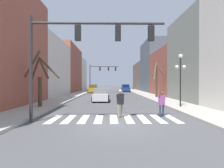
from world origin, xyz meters
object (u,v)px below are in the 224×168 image
at_px(car_driving_toward_lane, 125,88).
at_px(pedestrian_near_right_corner, 120,101).
at_px(traffic_signal_near, 82,43).
at_px(car_parked_left_far, 93,89).
at_px(street_tree_right_near, 40,80).
at_px(street_lamp_right_corner, 180,69).
at_px(street_tree_left_near, 157,81).
at_px(pedestrian_waiting_at_curb, 162,102).
at_px(car_driving_away_lane, 101,95).
at_px(traffic_signal_far, 101,72).

relative_size(car_driving_toward_lane, pedestrian_near_right_corner, 2.55).
relative_size(traffic_signal_near, car_parked_left_far, 1.58).
xyz_separation_m(car_driving_toward_lane, street_tree_right_near, (-9.94, -27.37, 1.61)).
relative_size(street_lamp_right_corner, pedestrian_near_right_corner, 2.53).
height_order(car_driving_toward_lane, street_tree_left_near, street_tree_left_near).
bearing_deg(pedestrian_waiting_at_curb, car_driving_away_lane, 84.22).
bearing_deg(street_tree_right_near, pedestrian_near_right_corner, -32.08).
height_order(traffic_signal_near, pedestrian_waiting_at_curb, traffic_signal_near).
distance_m(traffic_signal_near, street_lamp_right_corner, 9.24).
xyz_separation_m(traffic_signal_far, car_parked_left_far, (-1.54, -1.34, -3.82)).
height_order(pedestrian_near_right_corner, street_tree_right_near, street_tree_right_near).
xyz_separation_m(car_parked_left_far, pedestrian_near_right_corner, (4.19, -27.52, 0.21)).
height_order(street_tree_right_near, street_tree_left_near, street_tree_left_near).
bearing_deg(car_driving_away_lane, pedestrian_waiting_at_curb, 24.59).
bearing_deg(street_lamp_right_corner, street_tree_left_near, 85.70).
distance_m(pedestrian_waiting_at_curb, street_tree_left_near, 14.39).
distance_m(car_driving_away_lane, pedestrian_near_right_corner, 9.92).
bearing_deg(car_driving_toward_lane, street_lamp_right_corner, -175.56).
bearing_deg(pedestrian_near_right_corner, traffic_signal_near, -17.35).
bearing_deg(car_driving_away_lane, pedestrian_near_right_corner, 9.72).
height_order(car_driving_toward_lane, pedestrian_waiting_at_curb, car_driving_toward_lane).
distance_m(street_lamp_right_corner, pedestrian_waiting_at_curb, 5.16).
height_order(car_driving_toward_lane, car_driving_away_lane, car_driving_toward_lane).
xyz_separation_m(traffic_signal_near, pedestrian_near_right_corner, (2.20, 1.17, -3.37)).
bearing_deg(car_parked_left_far, pedestrian_waiting_at_curb, -165.86).
relative_size(traffic_signal_far, street_lamp_right_corner, 1.46).
xyz_separation_m(traffic_signal_far, street_tree_left_near, (8.83, -14.73, -2.26)).
height_order(traffic_signal_near, street_tree_right_near, traffic_signal_near).
distance_m(car_driving_away_lane, pedestrian_waiting_at_curb, 10.47).
height_order(traffic_signal_far, car_driving_away_lane, traffic_signal_far).
relative_size(street_lamp_right_corner, car_driving_toward_lane, 0.99).
height_order(street_lamp_right_corner, street_tree_left_near, street_tree_left_near).
xyz_separation_m(pedestrian_near_right_corner, street_tree_right_near, (-6.67, 4.18, 1.38)).
xyz_separation_m(pedestrian_waiting_at_curb, pedestrian_near_right_corner, (-2.68, -0.25, 0.08)).
height_order(car_parked_left_far, pedestrian_near_right_corner, car_parked_left_far).
relative_size(traffic_signal_near, street_lamp_right_corner, 1.67).
relative_size(traffic_signal_far, pedestrian_near_right_corner, 3.69).
bearing_deg(traffic_signal_near, pedestrian_near_right_corner, 28.10).
xyz_separation_m(car_parked_left_far, street_tree_left_near, (10.37, -13.38, 1.56)).
relative_size(street_lamp_right_corner, street_tree_right_near, 0.93).
relative_size(car_driving_toward_lane, car_driving_away_lane, 1.11).
distance_m(street_lamp_right_corner, car_driving_away_lane, 9.54).
distance_m(pedestrian_waiting_at_curb, pedestrian_near_right_corner, 2.70).
bearing_deg(car_driving_toward_lane, street_tree_left_near, -170.50).
bearing_deg(car_driving_away_lane, street_tree_right_near, -41.77).
height_order(car_driving_away_lane, street_tree_right_near, street_tree_right_near).
bearing_deg(traffic_signal_near, car_parked_left_far, 93.97).
xyz_separation_m(car_parked_left_far, street_tree_right_near, (-2.48, -23.34, 1.60)).
bearing_deg(car_driving_toward_lane, car_parked_left_far, 118.34).
bearing_deg(traffic_signal_far, car_driving_away_lane, -87.08).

